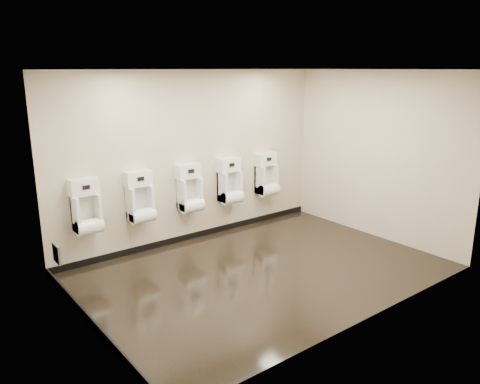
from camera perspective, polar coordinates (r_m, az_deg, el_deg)
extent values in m
cube|color=black|center=(6.82, 2.78, -9.57)|extent=(5.00, 3.50, 0.00)
cube|color=silver|center=(6.20, 3.12, 14.68)|extent=(5.00, 3.50, 0.00)
cube|color=beige|center=(7.75, -5.54, 4.26)|extent=(5.00, 0.02, 2.80)
cube|color=beige|center=(5.21, 15.58, -1.50)|extent=(5.00, 0.02, 2.80)
cube|color=beige|center=(5.15, -18.70, -1.95)|extent=(0.02, 3.50, 2.80)
cube|color=beige|center=(8.19, 16.37, 4.30)|extent=(0.02, 3.50, 2.80)
cube|color=silver|center=(5.15, -18.65, -1.94)|extent=(0.01, 3.50, 2.80)
cube|color=black|center=(8.09, -5.26, -5.19)|extent=(5.00, 0.02, 0.10)
cube|color=black|center=(5.67, -17.42, -15.10)|extent=(0.02, 3.50, 0.10)
cube|color=#9E9EA3|center=(6.53, -21.46, -7.02)|extent=(0.03, 0.25, 0.25)
cylinder|color=silver|center=(6.53, -21.31, -6.99)|extent=(0.02, 0.04, 0.04)
cube|color=white|center=(6.96, -18.17, -2.45)|extent=(0.36, 0.26, 0.51)
cube|color=silver|center=(7.03, -18.44, -1.97)|extent=(0.27, 0.01, 0.39)
cylinder|color=white|center=(6.95, -17.85, -4.05)|extent=(0.36, 0.22, 0.22)
cube|color=white|center=(6.90, -18.52, 0.54)|extent=(0.40, 0.19, 0.22)
cube|color=black|center=(6.80, -18.24, 0.54)|extent=(0.10, 0.01, 0.06)
cube|color=silver|center=(6.80, -18.25, 0.54)|extent=(0.12, 0.01, 0.08)
cylinder|color=silver|center=(6.96, -16.91, 0.81)|extent=(0.01, 0.03, 0.03)
cube|color=white|center=(7.26, -12.07, -1.33)|extent=(0.36, 0.26, 0.51)
cube|color=silver|center=(7.32, -12.39, -0.88)|extent=(0.27, 0.01, 0.39)
cylinder|color=white|center=(7.25, -11.75, -2.85)|extent=(0.36, 0.22, 0.22)
cube|color=white|center=(7.20, -12.35, 1.55)|extent=(0.40, 0.19, 0.22)
cube|color=black|center=(7.10, -12.01, 1.56)|extent=(0.10, 0.01, 0.06)
cube|color=silver|center=(7.11, -12.02, 1.57)|extent=(0.12, 0.01, 0.08)
cylinder|color=silver|center=(7.29, -10.89, 1.79)|extent=(0.01, 0.03, 0.03)
cube|color=white|center=(7.66, -6.15, -0.22)|extent=(0.36, 0.26, 0.51)
cube|color=silver|center=(7.72, -6.50, 0.20)|extent=(0.27, 0.01, 0.39)
cylinder|color=white|center=(7.65, -5.84, -1.66)|extent=(0.36, 0.22, 0.22)
cube|color=white|center=(7.60, -6.37, 2.52)|extent=(0.40, 0.19, 0.22)
cube|color=black|center=(7.51, -5.97, 2.54)|extent=(0.10, 0.01, 0.06)
cube|color=silver|center=(7.52, -5.98, 2.54)|extent=(0.12, 0.01, 0.08)
cylinder|color=silver|center=(7.71, -5.06, 2.73)|extent=(0.01, 0.03, 0.03)
cube|color=white|center=(8.10, -1.26, 0.70)|extent=(0.36, 0.26, 0.51)
cube|color=silver|center=(8.16, -1.62, 1.09)|extent=(0.27, 0.01, 0.39)
cylinder|color=white|center=(8.10, -0.95, -0.66)|extent=(0.36, 0.22, 0.22)
cube|color=white|center=(8.05, -1.42, 3.30)|extent=(0.40, 0.19, 0.22)
cube|color=black|center=(7.96, -0.99, 3.32)|extent=(0.10, 0.01, 0.06)
cube|color=silver|center=(7.97, -1.00, 3.32)|extent=(0.12, 0.01, 0.08)
cylinder|color=silver|center=(8.17, -0.25, 3.48)|extent=(0.01, 0.03, 0.03)
cube|color=white|center=(8.62, 3.25, 1.55)|extent=(0.36, 0.26, 0.51)
cube|color=silver|center=(8.67, 2.88, 1.91)|extent=(0.27, 0.01, 0.39)
cylinder|color=white|center=(8.61, 3.54, 0.26)|extent=(0.36, 0.22, 0.22)
cube|color=white|center=(8.56, 3.13, 3.99)|extent=(0.40, 0.19, 0.22)
cube|color=black|center=(8.49, 3.58, 4.01)|extent=(0.10, 0.01, 0.06)
cube|color=silver|center=(8.49, 3.57, 4.02)|extent=(0.12, 0.01, 0.08)
cylinder|color=silver|center=(8.70, 4.17, 4.14)|extent=(0.01, 0.03, 0.03)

